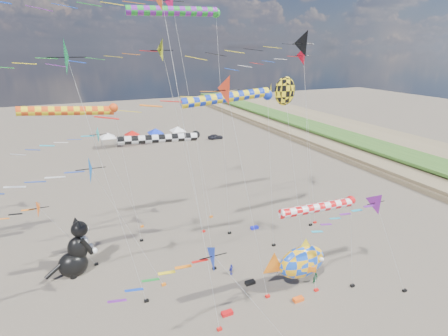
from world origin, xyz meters
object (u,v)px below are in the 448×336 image
object	(u,v)px
cat_inflatable	(74,248)
fish_inflatable	(301,262)
child_green	(316,278)
parked_car	(215,137)
person_adult	(278,266)
child_blue	(231,269)

from	to	relation	value
cat_inflatable	fish_inflatable	bearing A→B (deg)	-46.31
cat_inflatable	child_green	xyz separation A→B (m)	(19.36, -10.21, -2.18)
fish_inflatable	parked_car	size ratio (longest dim) A/B	1.72
person_adult	child_blue	size ratio (longest dim) A/B	1.50
cat_inflatable	child_blue	xyz separation A→B (m)	(13.00, -6.03, -2.16)
child_green	parked_car	xyz separation A→B (m)	(11.65, 51.47, 0.08)
cat_inflatable	fish_inflatable	size ratio (longest dim) A/B	0.90
fish_inflatable	child_blue	distance (m)	6.56
parked_car	cat_inflatable	bearing A→B (deg)	145.80
child_blue	parked_car	bearing A→B (deg)	36.70
child_blue	parked_car	size ratio (longest dim) A/B	0.31
cat_inflatable	parked_car	bearing A→B (deg)	36.58
fish_inflatable	child_green	distance (m)	2.67
fish_inflatable	child_blue	xyz separation A→B (m)	(-4.68, 4.11, -2.07)
child_green	person_adult	bearing A→B (deg)	118.76
person_adult	parked_car	distance (m)	50.88
person_adult	parked_car	world-z (taller)	person_adult
cat_inflatable	child_blue	distance (m)	14.49
cat_inflatable	person_adult	bearing A→B (deg)	-40.70
child_green	parked_car	distance (m)	52.77
fish_inflatable	child_blue	bearing A→B (deg)	138.74
fish_inflatable	person_adult	xyz separation A→B (m)	(-0.66, 2.48, -1.81)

